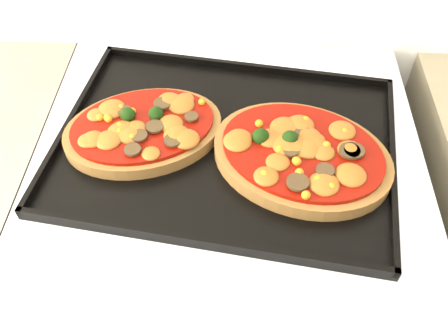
# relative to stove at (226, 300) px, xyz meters

# --- Properties ---
(stove) EXTENTS (0.60, 0.60, 0.91)m
(stove) POSITION_rel_stove_xyz_m (0.00, 0.00, 0.00)
(stove) COLOR silver
(stove) RESTS_ON floor
(baking_tray) EXTENTS (0.54, 0.43, 0.02)m
(baking_tray) POSITION_rel_stove_xyz_m (-0.00, 0.03, 0.47)
(baking_tray) COLOR black
(baking_tray) RESTS_ON stove
(pizza_left) EXTENTS (0.28, 0.24, 0.03)m
(pizza_left) POSITION_rel_stove_xyz_m (-0.13, 0.04, 0.48)
(pizza_left) COLOR brown
(pizza_left) RESTS_ON baking_tray
(pizza_right) EXTENTS (0.31, 0.28, 0.04)m
(pizza_right) POSITION_rel_stove_xyz_m (0.11, -0.00, 0.48)
(pizza_right) COLOR brown
(pizza_right) RESTS_ON baking_tray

